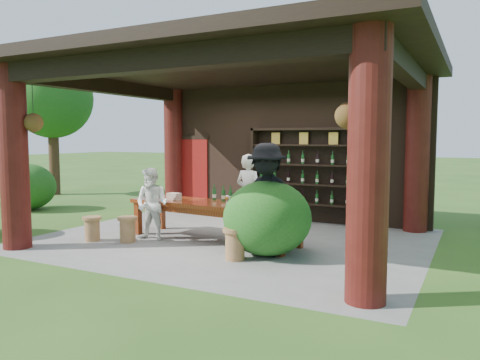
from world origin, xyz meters
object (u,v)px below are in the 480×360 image
at_px(wine_shelf, 303,175).
at_px(tasting_table, 213,208).
at_px(stool_far_left, 92,228).
at_px(host, 249,195).
at_px(guest_man, 267,200).
at_px(stool_near_right, 235,243).
at_px(stool_near_left, 128,229).
at_px(guest_woman, 152,204).
at_px(napkin_basket, 174,196).

relative_size(wine_shelf, tasting_table, 0.70).
distance_m(stool_far_left, host, 3.17).
bearing_deg(guest_man, stool_far_left, -173.42).
bearing_deg(wine_shelf, stool_near_right, -87.24).
bearing_deg(stool_near_left, tasting_table, 31.84).
bearing_deg(guest_woman, napkin_basket, 64.01).
bearing_deg(stool_near_left, napkin_basket, 60.54).
xyz_separation_m(stool_near_right, stool_far_left, (-3.15, 0.00, -0.03)).
xyz_separation_m(stool_far_left, guest_woman, (1.00, 0.59, 0.46)).
distance_m(stool_near_left, guest_woman, 0.66).
bearing_deg(wine_shelf, tasting_table, -107.84).
distance_m(wine_shelf, guest_woman, 3.79).
height_order(tasting_table, stool_near_left, tasting_table).
xyz_separation_m(tasting_table, guest_woman, (-1.09, -0.51, 0.08)).
xyz_separation_m(tasting_table, guest_man, (1.39, -0.58, 0.32)).
xyz_separation_m(stool_near_right, napkin_basket, (-1.97, 1.09, 0.54)).
relative_size(stool_near_left, napkin_basket, 1.90).
xyz_separation_m(guest_woman, guest_man, (2.48, -0.07, 0.25)).
distance_m(stool_near_left, guest_man, 2.90).
xyz_separation_m(tasting_table, stool_far_left, (-2.09, -1.10, -0.38)).
height_order(tasting_table, napkin_basket, napkin_basket).
xyz_separation_m(tasting_table, stool_near_left, (-1.40, -0.87, -0.37)).
xyz_separation_m(host, napkin_basket, (-1.31, -0.79, -0.02)).
bearing_deg(stool_near_right, napkin_basket, 151.04).
bearing_deg(tasting_table, stool_near_left, -148.16).
xyz_separation_m(stool_near_left, napkin_basket, (0.49, 0.86, 0.56)).
bearing_deg(stool_far_left, wine_shelf, 52.06).
relative_size(stool_near_right, guest_man, 0.28).
height_order(stool_far_left, napkin_basket, napkin_basket).
bearing_deg(guest_man, napkin_basket, 164.24).
xyz_separation_m(wine_shelf, guest_woman, (-1.96, -3.21, -0.41)).
relative_size(wine_shelf, stool_near_left, 5.18).
relative_size(stool_near_right, stool_far_left, 1.11).
relative_size(stool_near_left, guest_woman, 0.35).
bearing_deg(tasting_table, guest_woman, -155.05).
distance_m(stool_near_right, guest_man, 0.92).
height_order(stool_far_left, guest_woman, guest_woman).
distance_m(wine_shelf, tasting_table, 2.88).
height_order(tasting_table, stool_far_left, tasting_table).
relative_size(tasting_table, napkin_basket, 14.10).
bearing_deg(stool_near_right, stool_near_left, 174.68).
xyz_separation_m(guest_man, napkin_basket, (-2.31, 0.57, -0.14)).
bearing_deg(stool_far_left, tasting_table, 27.71).
height_order(guest_woman, napkin_basket, guest_woman).
bearing_deg(wine_shelf, host, -104.04).
relative_size(stool_near_right, guest_woman, 0.37).
relative_size(stool_far_left, napkin_basket, 1.84).
distance_m(stool_near_left, napkin_basket, 1.14).
bearing_deg(host, guest_man, 135.70).
xyz_separation_m(wine_shelf, stool_far_left, (-2.96, -3.80, -0.87)).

